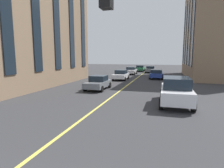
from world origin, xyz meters
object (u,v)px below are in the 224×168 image
car_grey_parked_a (98,83)px  car_grey_far (151,69)px  car_blue_mid (156,74)px  car_white_oncoming (121,75)px  car_green_parked_b (140,68)px  car_white_near (176,91)px  traffic_light_mast (195,28)px  car_white_trailing (131,71)px

car_grey_parked_a → car_grey_far: size_ratio=0.89×
car_blue_mid → car_white_oncoming: bearing=120.8°
car_grey_parked_a → car_green_parked_b: bearing=-2.2°
car_white_near → car_grey_far: (26.33, 3.63, -0.27)m
car_white_near → car_grey_parked_a: size_ratio=1.21×
car_grey_far → car_white_near: bearing=-172.1°
traffic_light_mast → car_blue_mid: bearing=4.3°
car_grey_parked_a → car_grey_far: car_grey_parked_a is taller
car_green_parked_b → car_white_oncoming: bearing=177.8°
car_white_trailing → car_grey_far: same height
car_blue_mid → car_grey_far: bearing=8.9°
car_green_parked_b → car_grey_far: 4.00m
car_grey_parked_a → car_white_trailing: bearing=-0.8°
car_grey_far → traffic_light_mast: traffic_light_mast is taller
car_white_trailing → car_green_parked_b: size_ratio=1.00×
car_white_near → car_green_parked_b: 30.05m
car_white_oncoming → car_grey_far: (13.54, -3.20, 0.00)m
car_blue_mid → car_grey_parked_a: bearing=155.6°
car_grey_far → traffic_light_mast: (-34.73, -3.48, 3.21)m
car_white_trailing → car_blue_mid: bearing=-140.5°
car_blue_mid → car_green_parked_b: (13.71, 4.23, 0.00)m
car_grey_far → car_grey_parked_a: bearing=170.9°
car_white_oncoming → car_blue_mid: bearing=-59.2°
car_white_trailing → traffic_light_mast: 31.05m
car_white_near → car_grey_parked_a: 8.34m
traffic_light_mast → car_grey_far: bearing=5.7°
car_grey_parked_a → car_white_oncoming: bearing=-2.4°
car_green_parked_b → traffic_light_mast: 38.42m
traffic_light_mast → car_white_near: bearing=-1.0°
car_white_trailing → car_grey_far: 5.68m
car_blue_mid → traffic_light_mast: size_ratio=0.80×
car_blue_mid → car_white_oncoming: (-2.89, 4.86, -0.00)m
car_blue_mid → car_grey_parked_a: (-11.48, 5.21, -0.00)m
car_white_trailing → car_grey_far: size_ratio=1.00×
car_white_near → car_grey_parked_a: bearing=59.6°
car_white_oncoming → traffic_light_mast: (-21.20, -6.69, 3.22)m
car_white_oncoming → traffic_light_mast: 22.46m
car_white_near → car_green_parked_b: size_ratio=1.07×
car_white_oncoming → traffic_light_mast: bearing=-162.5°
car_white_trailing → car_blue_mid: size_ratio=1.00×
car_white_trailing → car_white_near: size_ratio=0.94×
car_green_parked_b → car_white_oncoming: car_white_oncoming is taller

